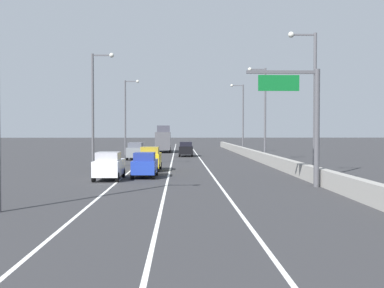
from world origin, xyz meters
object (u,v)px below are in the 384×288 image
Objects in this scene: car_black_0 at (186,149)px; lamp_post_right_fourth at (242,114)px; lamp_post_left_far at (127,112)px; box_truck at (163,140)px; lamp_post_left_near at (2,71)px; car_blue_2 at (145,165)px; car_white_3 at (109,166)px; lamp_post_left_mid at (95,103)px; overhead_sign_gantry at (305,113)px; lamp_post_right_third at (263,108)px; lamp_post_right_second at (312,95)px; car_gray_4 at (136,151)px; car_yellow_1 at (150,159)px.

lamp_post_right_fourth is at bearing 46.11° from car_black_0.
lamp_post_left_far reaches higher than box_truck.
lamp_post_left_near reaches higher than car_black_0.
car_white_3 reaches higher than car_blue_2.
car_black_0 is at bearing -74.53° from box_truck.
car_black_0 is at bearing 78.79° from car_white_3.
lamp_post_left_mid is 2.48× the size of car_black_0.
overhead_sign_gantry is 0.69× the size of lamp_post_left_near.
car_blue_2 is (-12.38, -18.33, -5.24)m from lamp_post_right_third.
lamp_post_right_second is 1.00× the size of lamp_post_left_far.
lamp_post_right_second reaches higher than car_blue_2.
lamp_post_right_fourth is at bearing 46.46° from car_gray_4.
lamp_post_right_fourth is at bearing 69.38° from car_white_3.
lamp_post_left_mid is 2.66× the size of car_yellow_1.
lamp_post_right_third is 2.48× the size of car_black_0.
lamp_post_right_third reaches higher than box_truck.
lamp_post_left_near is at bearing -150.88° from overhead_sign_gantry.
car_yellow_1 is (4.98, -26.34, -5.14)m from lamp_post_left_far.
car_black_0 is (8.83, 20.32, -5.19)m from lamp_post_left_mid.
lamp_post_left_far is at bearing 100.71° from car_yellow_1.
overhead_sign_gantry is 16.69m from car_yellow_1.
lamp_post_left_far reaches higher than car_black_0.
overhead_sign_gantry is at bearing -19.87° from car_white_3.
lamp_post_right_second is 2.48× the size of car_black_0.
lamp_post_right_fourth and lamp_post_left_far have the same top height.
box_truck is at bearing 86.71° from car_white_3.
lamp_post_left_far is 34.44m from car_white_3.
car_blue_2 is at bearing -97.05° from car_black_0.
box_truck is at bearing 106.10° from lamp_post_right_second.
car_white_3 is 23.82m from car_gray_4.
box_truck is at bearing 105.47° from car_black_0.
lamp_post_left_near is 2.66× the size of car_yellow_1.
lamp_post_left_far is (-15.56, 38.71, 1.47)m from overhead_sign_gantry.
lamp_post_right_third is at bearing 86.00° from overhead_sign_gantry.
overhead_sign_gantry is 0.69× the size of lamp_post_left_mid.
car_black_0 is 29.04m from car_blue_2.
lamp_post_left_far is at bearing 94.09° from car_white_3.
car_gray_4 is at bearing -133.04° from car_black_0.
overhead_sign_gantry is at bearing -49.46° from car_yellow_1.
lamp_post_right_second is 1.00× the size of lamp_post_left_mid.
lamp_post_left_far is 1.29× the size of box_truck.
lamp_post_right_fourth is 2.66× the size of car_yellow_1.
lamp_post_left_mid is 14.76m from car_gray_4.
overhead_sign_gantry is at bearing -92.39° from lamp_post_right_fourth.
lamp_post_right_fourth reaches higher than car_yellow_1.
lamp_post_right_fourth is 2.67× the size of car_blue_2.
car_black_0 is at bearing -133.89° from lamp_post_right_fourth.
lamp_post_left_near is 16.91m from car_blue_2.
lamp_post_left_near is 2.35× the size of car_gray_4.
lamp_post_right_fourth is 13.90m from car_black_0.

